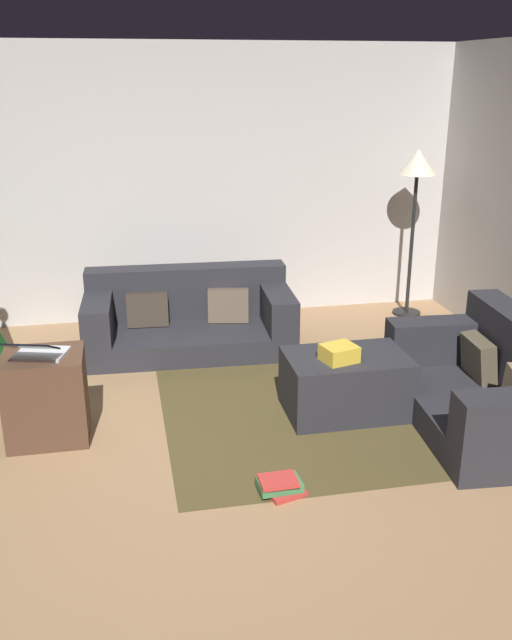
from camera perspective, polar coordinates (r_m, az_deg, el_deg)
The scene contains 12 objects.
ground_plane at distance 4.27m, azimuth -6.88°, elevation -13.46°, with size 6.40×6.40×0.00m, color #93704C.
rear_partition at distance 6.80m, azimuth -9.60°, elevation 10.74°, with size 6.40×0.12×2.60m, color #BCB7B2.
couch_left at distance 6.20m, azimuth -5.55°, elevation 0.18°, with size 1.83×0.96×0.68m.
couch_right at distance 5.08m, azimuth 18.89°, elevation -5.15°, with size 1.00×1.61×0.74m.
ottoman at distance 5.03m, azimuth 7.39°, elevation -5.24°, with size 0.86×0.56×0.44m, color #26262B.
gift_box at distance 4.83m, azimuth 6.84°, elevation -2.72°, with size 0.23×0.20×0.11m, color gold.
tv_remote at distance 5.05m, azimuth 7.97°, elevation -2.34°, with size 0.05×0.16×0.02m, color black.
side_table at distance 4.82m, azimuth -16.84°, elevation -6.05°, with size 0.52×0.44×0.60m, color #4C3323.
laptop at distance 4.63m, azimuth -17.55°, elevation -2.44°, with size 0.41×0.48×0.19m.
book_stack at distance 4.17m, azimuth 2.02°, elevation -13.41°, with size 0.29×0.25×0.10m.
corner_lamp at distance 6.93m, azimuth 13.07°, elevation 11.52°, with size 0.36×0.36×1.64m.
area_rug at distance 5.12m, azimuth 7.28°, elevation -7.43°, with size 2.60×2.00×0.01m, color #493E20.
Camera 1 is at (-0.21, -3.58, 2.32)m, focal length 38.98 mm.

